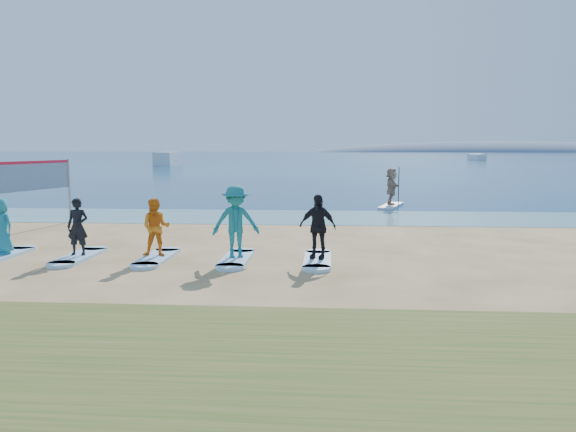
# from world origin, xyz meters

# --- Properties ---
(ground) EXTENTS (600.00, 600.00, 0.00)m
(ground) POSITION_xyz_m (0.00, 0.00, 0.00)
(ground) COLOR tan
(ground) RESTS_ON ground
(shallow_water) EXTENTS (600.00, 600.00, 0.00)m
(shallow_water) POSITION_xyz_m (0.00, 10.50, 0.01)
(shallow_water) COLOR teal
(shallow_water) RESTS_ON ground
(ocean) EXTENTS (600.00, 600.00, 0.00)m
(ocean) POSITION_xyz_m (0.00, 160.00, 0.01)
(ocean) COLOR navy
(ocean) RESTS_ON ground
(island_ridge) EXTENTS (220.00, 56.00, 18.00)m
(island_ridge) POSITION_xyz_m (95.00, 300.00, 0.00)
(island_ridge) COLOR slate
(island_ridge) RESTS_ON ground
(paddleboard) EXTENTS (1.58, 3.07, 0.12)m
(paddleboard) POSITION_xyz_m (5.49, 14.81, 0.06)
(paddleboard) COLOR silver
(paddleboard) RESTS_ON ground
(paddleboarder) EXTENTS (0.53, 1.67, 1.81)m
(paddleboarder) POSITION_xyz_m (5.49, 14.81, 1.02)
(paddleboarder) COLOR tan
(paddleboarder) RESTS_ON paddleboard
(boat_offshore_a) EXTENTS (2.85, 7.87, 2.10)m
(boat_offshore_a) POSITION_xyz_m (-23.19, 75.34, 0.00)
(boat_offshore_a) COLOR silver
(boat_offshore_a) RESTS_ON ground
(boat_offshore_b) EXTENTS (2.61, 6.51, 1.41)m
(boat_offshore_b) POSITION_xyz_m (34.04, 109.65, 0.00)
(boat_offshore_b) COLOR silver
(boat_offshore_b) RESTS_ON ground
(surfboard_0) EXTENTS (0.70, 2.20, 0.09)m
(surfboard_0) POSITION_xyz_m (-6.47, 1.24, 0.04)
(surfboard_0) COLOR #A4DAFF
(surfboard_0) RESTS_ON ground
(student_0) EXTENTS (0.84, 0.64, 1.53)m
(student_0) POSITION_xyz_m (-6.47, 1.24, 0.86)
(student_0) COLOR teal
(student_0) RESTS_ON surfboard_0
(surfboard_1) EXTENTS (0.70, 2.20, 0.09)m
(surfboard_1) POSITION_xyz_m (-4.33, 1.24, 0.04)
(surfboard_1) COLOR #A4DAFF
(surfboard_1) RESTS_ON ground
(student_1) EXTENTS (0.56, 0.37, 1.54)m
(student_1) POSITION_xyz_m (-4.33, 1.24, 0.86)
(student_1) COLOR black
(student_1) RESTS_ON surfboard_1
(surfboard_2) EXTENTS (0.70, 2.20, 0.09)m
(surfboard_2) POSITION_xyz_m (-2.19, 1.24, 0.04)
(surfboard_2) COLOR #A4DAFF
(surfboard_2) RESTS_ON ground
(student_2) EXTENTS (0.81, 0.67, 1.54)m
(student_2) POSITION_xyz_m (-2.19, 1.24, 0.86)
(student_2) COLOR orange
(student_2) RESTS_ON surfboard_2
(surfboard_3) EXTENTS (0.70, 2.20, 0.09)m
(surfboard_3) POSITION_xyz_m (-0.06, 1.24, 0.04)
(surfboard_3) COLOR #A4DAFF
(surfboard_3) RESTS_ON ground
(student_3) EXTENTS (1.37, 1.01, 1.89)m
(student_3) POSITION_xyz_m (-0.06, 1.24, 1.04)
(student_3) COLOR #1A757E
(student_3) RESTS_ON surfboard_3
(surfboard_4) EXTENTS (0.70, 2.20, 0.09)m
(surfboard_4) POSITION_xyz_m (2.08, 1.24, 0.04)
(surfboard_4) COLOR #A4DAFF
(surfboard_4) RESTS_ON ground
(student_4) EXTENTS (1.06, 0.68, 1.67)m
(student_4) POSITION_xyz_m (2.08, 1.24, 0.93)
(student_4) COLOR black
(student_4) RESTS_ON surfboard_4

